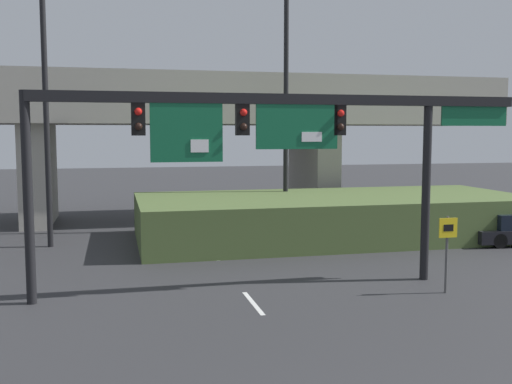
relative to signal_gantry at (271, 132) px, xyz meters
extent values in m
cube|color=silver|center=(-0.88, -1.41, -4.93)|extent=(0.14, 2.40, 0.01)
cube|color=silver|center=(-0.88, 5.67, -4.93)|extent=(0.14, 2.40, 0.01)
cube|color=silver|center=(-0.88, 12.76, -4.93)|extent=(0.14, 2.40, 0.01)
cylinder|color=black|center=(-7.10, 0.02, -1.89)|extent=(0.28, 0.28, 6.09)
cylinder|color=black|center=(5.33, 0.02, -1.89)|extent=(0.28, 0.28, 6.09)
cube|color=black|center=(0.62, 0.02, 1.00)|extent=(15.42, 0.32, 0.32)
cube|color=black|center=(-3.99, 0.02, 0.36)|extent=(0.40, 0.28, 0.95)
sphere|color=red|center=(-3.99, -0.15, 0.58)|extent=(0.22, 0.22, 0.22)
sphere|color=black|center=(-3.99, -0.15, 0.15)|extent=(0.22, 0.22, 0.22)
cube|color=black|center=(-0.88, 0.02, 0.36)|extent=(0.40, 0.28, 0.95)
sphere|color=red|center=(-0.88, -0.15, 0.58)|extent=(0.22, 0.22, 0.22)
sphere|color=black|center=(-0.88, -0.15, 0.15)|extent=(0.22, 0.22, 0.22)
cube|color=black|center=(2.22, 0.02, 0.36)|extent=(0.40, 0.28, 0.95)
sphere|color=red|center=(2.22, -0.15, 0.58)|extent=(0.22, 0.22, 0.22)
sphere|color=black|center=(2.22, -0.15, 0.15)|extent=(0.22, 0.22, 0.22)
cube|color=#115B38|center=(-2.59, -0.08, -0.03)|extent=(2.15, 0.08, 1.74)
cube|color=white|center=(-2.22, -0.13, -0.42)|extent=(0.54, 0.03, 0.38)
cube|color=#115B38|center=(0.83, -0.08, 0.15)|extent=(2.62, 0.08, 1.37)
cube|color=white|center=(1.28, -0.13, -0.16)|extent=(0.65, 0.03, 0.30)
cube|color=#115B38|center=(6.98, -0.04, 0.52)|extent=(2.40, 0.07, 0.64)
cylinder|color=#4C4C4C|center=(5.12, -1.69, -3.74)|extent=(0.08, 0.08, 2.38)
cube|color=yellow|center=(5.12, -1.74, -2.90)|extent=(0.60, 0.03, 0.60)
cube|color=black|center=(5.12, -1.75, -2.90)|extent=(0.33, 0.01, 0.21)
cylinder|color=black|center=(3.64, 10.88, 2.77)|extent=(0.24, 0.24, 15.39)
cylinder|color=black|center=(-7.45, 8.98, 2.19)|extent=(0.24, 0.24, 14.24)
cube|color=#A39E93|center=(-0.88, 16.26, 1.32)|extent=(36.70, 7.13, 1.79)
cube|color=#A39E93|center=(-0.88, 12.89, 2.66)|extent=(36.70, 0.40, 0.90)
cube|color=#A39E93|center=(-8.68, 16.26, -2.25)|extent=(1.40, 5.70, 5.36)
cube|color=#A39E93|center=(6.92, 16.26, -2.25)|extent=(1.40, 5.70, 5.36)
cube|color=#4C6033|center=(5.21, 8.32, -3.94)|extent=(17.99, 7.66, 1.97)
cube|color=navy|center=(10.01, 6.19, -4.47)|extent=(4.38, 2.07, 0.61)
cube|color=black|center=(9.84, 6.18, -3.81)|extent=(2.32, 1.78, 0.71)
cylinder|color=black|center=(11.30, 7.07, -4.61)|extent=(0.65, 0.25, 0.64)
cylinder|color=black|center=(11.38, 5.45, -4.61)|extent=(0.65, 0.25, 0.64)
cylinder|color=black|center=(8.64, 6.94, -4.61)|extent=(0.65, 0.25, 0.64)
cylinder|color=black|center=(8.73, 5.31, -4.61)|extent=(0.65, 0.25, 0.64)
cylinder|color=black|center=(11.33, 5.83, -4.61)|extent=(0.66, 0.28, 0.64)
cylinder|color=black|center=(11.17, 4.18, -4.61)|extent=(0.66, 0.28, 0.64)
camera|label=1|loc=(-4.70, -17.84, -0.03)|focal=42.00mm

